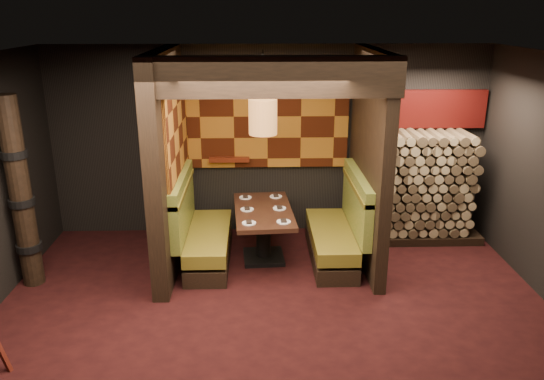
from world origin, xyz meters
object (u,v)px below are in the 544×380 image
at_px(dining_table, 263,225).
at_px(booth_bench_left, 201,234).
at_px(totem_column, 21,195).
at_px(pendant_lamp, 263,117).
at_px(booth_bench_right, 339,233).
at_px(firewood_stack, 424,187).

bearing_deg(dining_table, booth_bench_left, -177.85).
bearing_deg(booth_bench_left, totem_column, -165.25).
distance_m(booth_bench_left, pendant_lamp, 1.83).
xyz_separation_m(booth_bench_left, pendant_lamp, (0.86, -0.02, 1.62)).
distance_m(booth_bench_left, totem_column, 2.30).
distance_m(booth_bench_right, totem_column, 4.10).
relative_size(booth_bench_left, pendant_lamp, 1.52).
relative_size(booth_bench_left, totem_column, 0.67).
relative_size(booth_bench_left, firewood_stack, 0.92).
xyz_separation_m(booth_bench_right, firewood_stack, (1.35, 0.70, 0.42)).
bearing_deg(dining_table, totem_column, -168.82).
bearing_deg(firewood_stack, booth_bench_right, -152.65).
distance_m(booth_bench_left, booth_bench_right, 1.89).
xyz_separation_m(dining_table, pendant_lamp, (0.00, -0.05, 1.51)).
distance_m(booth_bench_right, dining_table, 1.04).
relative_size(booth_bench_right, firewood_stack, 0.92).
bearing_deg(booth_bench_right, totem_column, -172.14).
distance_m(pendant_lamp, totem_column, 3.11).
height_order(dining_table, firewood_stack, firewood_stack).
height_order(booth_bench_right, pendant_lamp, pendant_lamp).
bearing_deg(firewood_stack, booth_bench_left, -167.83).
relative_size(booth_bench_right, dining_table, 1.10).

